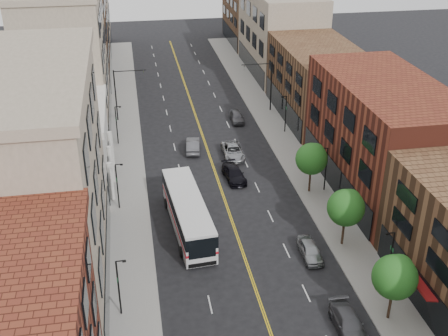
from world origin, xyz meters
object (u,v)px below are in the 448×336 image
city_bus (188,211)px  car_lane_c (237,117)px  car_parked_mid (348,323)px  car_lane_a (234,174)px  car_parked_far (310,250)px  car_lane_behind (193,145)px  car_lane_b (233,151)px

city_bus → car_lane_c: bearing=64.8°
car_parked_mid → car_lane_a: 25.19m
car_parked_mid → car_parked_far: size_ratio=1.15×
car_parked_mid → car_lane_c: car_lane_c is taller
car_parked_mid → car_lane_c: size_ratio=1.14×
city_bus → car_lane_a: bearing=51.1°
car_lane_a → car_lane_c: 17.03m
city_bus → car_parked_far: 12.14m
car_lane_behind → car_lane_a: (3.62, -8.27, -0.05)m
car_lane_a → car_lane_b: 5.84m
car_lane_behind → car_lane_a: 9.03m
city_bus → car_parked_mid: bearing=-61.3°
car_parked_far → car_lane_a: bearing=105.0°
car_lane_behind → car_lane_a: bearing=120.6°
car_parked_mid → car_lane_a: (-3.98, 24.87, 0.01)m
car_parked_far → car_lane_b: size_ratio=0.78×
car_lane_a → car_lane_b: car_lane_b is taller
car_parked_far → car_lane_a: 15.97m
car_lane_behind → car_lane_c: 11.05m
city_bus → car_lane_behind: 17.59m
car_parked_mid → car_lane_b: bearing=95.3°
car_parked_mid → city_bus: bearing=122.7°
car_lane_a → car_parked_far: bearing=-81.4°
car_parked_mid → car_lane_behind: (-7.60, 33.14, 0.07)m
car_lane_c → car_lane_a: bearing=-99.8°
city_bus → car_parked_mid: (10.24, -15.79, -1.27)m
car_parked_mid → car_lane_c: bearing=90.3°
car_parked_far → car_lane_c: bearing=91.2°
car_parked_far → car_lane_b: car_lane_b is taller
city_bus → car_lane_b: size_ratio=2.50×
city_bus → car_parked_far: size_ratio=3.21×
car_parked_far → car_lane_c: car_lane_c is taller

